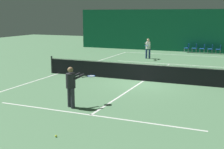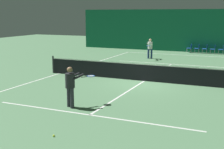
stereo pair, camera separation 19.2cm
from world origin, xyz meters
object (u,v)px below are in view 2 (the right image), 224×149
(courtside_chair_2, at_px, (206,48))
(tennis_ball, at_px, (54,136))
(player_far, at_px, (150,47))
(tennis_net, at_px, (144,72))
(player_near, at_px, (71,84))
(courtside_chair_4, at_px, (222,49))
(courtside_chair_0, at_px, (190,48))
(courtside_chair_3, at_px, (214,49))
(courtside_chair_1, at_px, (198,48))

(courtside_chair_2, bearing_deg, tennis_ball, -3.66)
(tennis_ball, bearing_deg, player_far, 97.52)
(tennis_net, relative_size, player_near, 7.40)
(player_near, relative_size, courtside_chair_4, 1.93)
(tennis_net, bearing_deg, courtside_chair_0, 90.08)
(courtside_chair_4, bearing_deg, player_near, -11.37)
(player_near, relative_size, courtside_chair_2, 1.93)
(player_near, xyz_separation_m, courtside_chair_3, (3.26, 19.79, -0.46))
(courtside_chair_4, relative_size, tennis_ball, 12.73)
(tennis_ball, bearing_deg, courtside_chair_1, 88.16)
(courtside_chair_1, bearing_deg, player_near, -5.25)
(courtside_chair_2, bearing_deg, player_far, -34.12)
(player_near, height_order, tennis_ball, player_near)
(courtside_chair_0, height_order, courtside_chair_4, same)
(courtside_chair_0, bearing_deg, tennis_ball, -0.02)
(courtside_chair_1, relative_size, courtside_chair_4, 1.00)
(tennis_net, bearing_deg, courtside_chair_3, 81.29)
(courtside_chair_3, bearing_deg, tennis_net, -8.71)
(player_far, xyz_separation_m, courtside_chair_1, (2.99, 5.48, -0.47))
(player_near, distance_m, tennis_ball, 3.17)
(courtside_chair_2, distance_m, tennis_ball, 22.67)
(tennis_ball, bearing_deg, tennis_net, 89.82)
(tennis_net, relative_size, tennis_ball, 181.82)
(courtside_chair_2, distance_m, courtside_chair_4, 1.44)
(tennis_net, height_order, player_far, player_far)
(courtside_chair_1, relative_size, courtside_chair_3, 1.00)
(player_near, bearing_deg, courtside_chair_2, 20.95)
(tennis_net, height_order, tennis_ball, tennis_net)
(player_far, distance_m, courtside_chair_0, 5.95)
(player_near, height_order, courtside_chair_2, player_near)
(courtside_chair_3, bearing_deg, courtside_chair_2, -90.00)
(player_far, relative_size, courtside_chair_4, 1.95)
(courtside_chair_3, bearing_deg, courtside_chair_4, 90.00)
(player_near, bearing_deg, courtside_chair_0, 25.08)
(tennis_ball, bearing_deg, courtside_chair_3, 84.53)
(player_far, bearing_deg, player_near, -4.23)
(player_near, distance_m, courtside_chair_2, 19.95)
(courtside_chair_2, xyz_separation_m, tennis_ball, (-1.45, -22.62, -0.45))
(tennis_net, relative_size, player_far, 7.33)
(courtside_chair_4, bearing_deg, player_far, -43.25)
(tennis_net, relative_size, courtside_chair_3, 14.29)
(player_far, bearing_deg, courtside_chair_1, 142.45)
(courtside_chair_2, height_order, courtside_chair_3, same)
(courtside_chair_1, xyz_separation_m, tennis_ball, (-0.73, -22.62, -0.45))
(courtside_chair_0, height_order, courtside_chair_2, same)
(courtside_chair_4, bearing_deg, courtside_chair_2, -90.00)
(courtside_chair_2, relative_size, courtside_chair_3, 1.00)
(player_near, xyz_separation_m, courtside_chair_0, (1.10, 19.79, -0.46))
(courtside_chair_1, bearing_deg, player_far, -28.64)
(courtside_chair_4, height_order, tennis_ball, courtside_chair_4)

